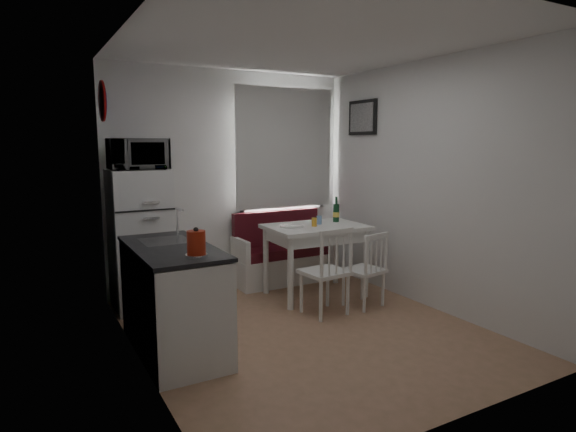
# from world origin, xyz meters

# --- Properties ---
(floor) EXTENTS (3.00, 3.50, 0.02)m
(floor) POSITION_xyz_m (0.00, 0.00, 0.00)
(floor) COLOR #A77E59
(floor) RESTS_ON ground
(ceiling) EXTENTS (3.00, 3.50, 0.02)m
(ceiling) POSITION_xyz_m (0.00, 0.00, 2.60)
(ceiling) COLOR white
(ceiling) RESTS_ON wall_back
(wall_back) EXTENTS (3.00, 0.02, 2.60)m
(wall_back) POSITION_xyz_m (0.00, 1.75, 1.30)
(wall_back) COLOR white
(wall_back) RESTS_ON floor
(wall_front) EXTENTS (3.00, 0.02, 2.60)m
(wall_front) POSITION_xyz_m (0.00, -1.75, 1.30)
(wall_front) COLOR white
(wall_front) RESTS_ON floor
(wall_left) EXTENTS (0.02, 3.50, 2.60)m
(wall_left) POSITION_xyz_m (-1.50, 0.00, 1.30)
(wall_left) COLOR white
(wall_left) RESTS_ON floor
(wall_right) EXTENTS (0.02, 3.50, 2.60)m
(wall_right) POSITION_xyz_m (1.50, 0.00, 1.30)
(wall_right) COLOR white
(wall_right) RESTS_ON floor
(window) EXTENTS (1.22, 0.06, 1.47)m
(window) POSITION_xyz_m (0.70, 1.72, 1.62)
(window) COLOR white
(window) RESTS_ON wall_back
(curtain) EXTENTS (1.35, 0.02, 1.50)m
(curtain) POSITION_xyz_m (0.70, 1.65, 1.68)
(curtain) COLOR white
(curtain) RESTS_ON wall_back
(kitchen_counter) EXTENTS (0.62, 1.32, 1.16)m
(kitchen_counter) POSITION_xyz_m (-1.20, 0.16, 0.46)
(kitchen_counter) COLOR white
(kitchen_counter) RESTS_ON floor
(wall_sign) EXTENTS (0.03, 0.40, 0.40)m
(wall_sign) POSITION_xyz_m (-1.47, 1.45, 2.15)
(wall_sign) COLOR #192998
(wall_sign) RESTS_ON wall_left
(picture_frame) EXTENTS (0.04, 0.52, 0.42)m
(picture_frame) POSITION_xyz_m (1.48, 1.10, 2.05)
(picture_frame) COLOR black
(picture_frame) RESTS_ON wall_right
(bench) EXTENTS (1.24, 0.48, 0.89)m
(bench) POSITION_xyz_m (0.57, 1.51, 0.29)
(bench) COLOR white
(bench) RESTS_ON floor
(dining_table) EXTENTS (1.12, 0.81, 0.82)m
(dining_table) POSITION_xyz_m (0.64, 0.84, 0.72)
(dining_table) COLOR white
(dining_table) RESTS_ON floor
(chair_left) EXTENTS (0.46, 0.44, 0.49)m
(chair_left) POSITION_xyz_m (0.39, 0.18, 0.56)
(chair_left) COLOR white
(chair_left) RESTS_ON floor
(chair_right) EXTENTS (0.45, 0.44, 0.44)m
(chair_right) POSITION_xyz_m (0.89, 0.19, 0.50)
(chair_right) COLOR white
(chair_right) RESTS_ON floor
(fridge) EXTENTS (0.59, 0.59, 1.47)m
(fridge) POSITION_xyz_m (-1.18, 1.40, 0.74)
(fridge) COLOR white
(fridge) RESTS_ON floor
(microwave) EXTENTS (0.57, 0.39, 0.32)m
(microwave) POSITION_xyz_m (-1.18, 1.35, 1.63)
(microwave) COLOR white
(microwave) RESTS_ON fridge
(kettle) EXTENTS (0.16, 0.16, 0.22)m
(kettle) POSITION_xyz_m (-1.15, -0.35, 1.01)
(kettle) COLOR #A9220D
(kettle) RESTS_ON kitchen_counter
(wine_bottle) EXTENTS (0.08, 0.08, 0.30)m
(wine_bottle) POSITION_xyz_m (0.99, 0.94, 0.97)
(wine_bottle) COLOR #133D20
(wine_bottle) RESTS_ON dining_table
(drinking_glass_orange) EXTENTS (0.06, 0.06, 0.10)m
(drinking_glass_orange) POSITION_xyz_m (0.59, 0.79, 0.87)
(drinking_glass_orange) COLOR gold
(drinking_glass_orange) RESTS_ON dining_table
(drinking_glass_blue) EXTENTS (0.06, 0.06, 0.10)m
(drinking_glass_blue) POSITION_xyz_m (0.72, 0.89, 0.87)
(drinking_glass_blue) COLOR #7CA4D4
(drinking_glass_blue) RESTS_ON dining_table
(plate) EXTENTS (0.26, 0.26, 0.02)m
(plate) POSITION_xyz_m (0.34, 0.86, 0.83)
(plate) COLOR white
(plate) RESTS_ON dining_table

